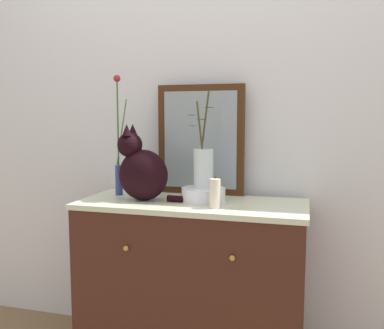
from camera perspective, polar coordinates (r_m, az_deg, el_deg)
name	(u,v)px	position (r m, az deg, el deg)	size (l,w,h in m)	color
wall_back	(207,104)	(2.27, 2.11, 8.34)	(4.40, 0.08, 2.60)	silver
sideboard	(192,283)	(2.13, 0.00, -16.01)	(1.09, 0.48, 0.82)	#401E15
mirror_leaning	(201,140)	(2.18, 1.18, 3.40)	(0.46, 0.03, 0.57)	#42220F
cat_sitting	(142,170)	(2.03, -6.95, -0.72)	(0.45, 0.16, 0.37)	black
vase_slim_green	(119,159)	(2.18, -10.05, 0.76)	(0.07, 0.04, 0.62)	#353D85
bowl_porcelain	(203,195)	(2.01, 1.58, -4.16)	(0.21, 0.21, 0.07)	white
vase_glass_clear	(203,166)	(1.99, 1.57, -0.15)	(0.13, 0.18, 0.46)	silver
candle_pillar	(215,193)	(1.85, 3.16, -4.00)	(0.05, 0.05, 0.14)	beige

